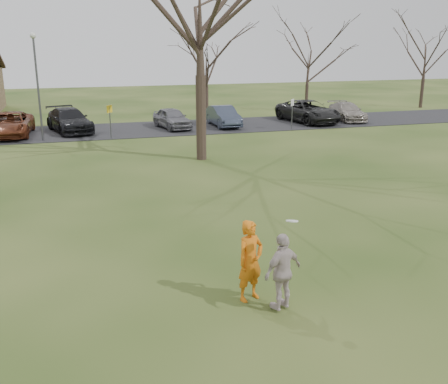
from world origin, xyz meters
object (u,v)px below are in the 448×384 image
(car_3, at_px, (69,120))
(car_6, at_px, (308,111))
(car_2, at_px, (10,124))
(lamp_post, at_px, (37,74))
(catching_play, at_px, (283,271))
(player_defender, at_px, (250,261))
(big_tree, at_px, (200,15))
(car_5, at_px, (223,116))
(car_7, at_px, (347,112))
(car_4, at_px, (172,118))

(car_3, distance_m, car_6, 16.90)
(car_2, bearing_deg, car_3, 13.71)
(lamp_post, bearing_deg, catching_play, -75.35)
(car_3, bearing_deg, player_defender, -96.00)
(lamp_post, bearing_deg, player_defender, -76.18)
(player_defender, bearing_deg, big_tree, 57.87)
(car_2, xyz_separation_m, car_3, (3.58, 0.67, 0.02))
(car_2, xyz_separation_m, big_tree, (9.99, -9.63, 6.22))
(car_5, height_order, big_tree, big_tree)
(car_7, distance_m, lamp_post, 22.05)
(player_defender, height_order, car_4, player_defender)
(catching_play, bearing_deg, car_5, 76.77)
(car_4, distance_m, car_6, 10.14)
(player_defender, relative_size, catching_play, 0.92)
(car_2, distance_m, catching_play, 26.44)
(car_4, distance_m, big_tree, 11.61)
(car_2, relative_size, car_7, 1.20)
(car_5, relative_size, lamp_post, 0.67)
(player_defender, bearing_deg, car_6, 39.61)
(player_defender, height_order, car_5, player_defender)
(car_4, height_order, lamp_post, lamp_post)
(car_6, relative_size, car_7, 1.28)
(car_2, height_order, car_5, car_2)
(car_5, bearing_deg, player_defender, -106.74)
(catching_play, bearing_deg, player_defender, 127.20)
(player_defender, distance_m, car_6, 27.85)
(car_3, distance_m, lamp_post, 4.52)
(car_2, distance_m, car_5, 13.95)
(car_3, height_order, lamp_post, lamp_post)
(player_defender, relative_size, car_4, 0.48)
(car_2, xyz_separation_m, car_5, (13.95, 0.06, -0.04))
(car_6, bearing_deg, player_defender, -127.94)
(car_2, relative_size, lamp_post, 0.85)
(car_6, bearing_deg, car_7, -10.15)
(car_7, bearing_deg, car_6, -173.53)
(car_3, bearing_deg, catching_play, -95.10)
(car_6, height_order, lamp_post, lamp_post)
(car_2, relative_size, car_3, 1.02)
(car_4, bearing_deg, car_3, 163.94)
(catching_play, bearing_deg, car_6, 63.82)
(car_5, bearing_deg, lamp_post, -171.63)
(car_2, bearing_deg, car_7, 3.46)
(car_2, relative_size, catching_play, 2.50)
(car_5, xyz_separation_m, car_6, (6.52, 0.07, 0.09))
(car_5, height_order, catching_play, catching_play)
(car_4, distance_m, car_7, 13.35)
(car_5, bearing_deg, car_2, 178.26)
(big_tree, bearing_deg, car_2, 136.05)
(car_3, distance_m, car_7, 20.10)
(car_7, relative_size, catching_play, 2.09)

